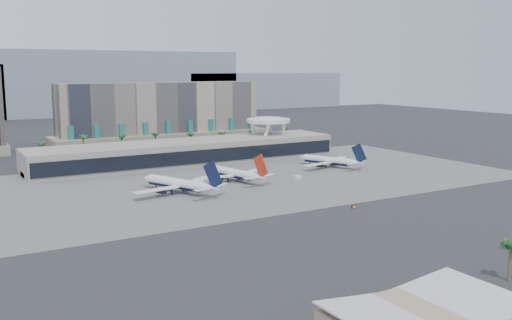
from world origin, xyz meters
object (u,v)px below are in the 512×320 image
airliner_centre (234,173)px  service_vehicle_a (189,185)px  airliner_left (179,184)px  taxiway_sign (354,207)px  service_vehicle_b (297,177)px  airliner_right (330,160)px

airliner_centre → service_vehicle_a: size_ratio=8.50×
airliner_left → service_vehicle_a: size_ratio=8.68×
airliner_left → service_vehicle_a: airliner_left is taller
airliner_left → airliner_centre: bearing=-4.3°
taxiway_sign → service_vehicle_a: bearing=120.4°
airliner_left → airliner_centre: size_ratio=1.02×
service_vehicle_a → airliner_centre: bearing=-2.5°
airliner_left → service_vehicle_b: airliner_left is taller
airliner_right → taxiway_sign: 88.28m
service_vehicle_b → airliner_left: bearing=178.6°
airliner_centre → service_vehicle_b: airliner_centre is taller
airliner_right → taxiway_sign: airliner_right is taller
airliner_left → airliner_right: 93.93m
service_vehicle_a → taxiway_sign: size_ratio=2.12×
airliner_centre → service_vehicle_b: size_ratio=12.64×
airliner_centre → airliner_right: 60.96m
service_vehicle_b → airliner_centre: bearing=158.0°
service_vehicle_b → airliner_right: bearing=27.0°
airliner_left → airliner_centre: (31.70, 10.48, -0.25)m
service_vehicle_b → service_vehicle_a: bearing=170.1°
service_vehicle_b → taxiway_sign: bearing=-105.2°
service_vehicle_a → taxiway_sign: service_vehicle_a is taller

